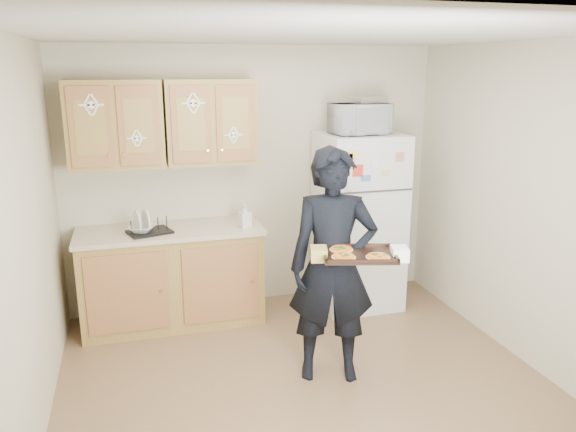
% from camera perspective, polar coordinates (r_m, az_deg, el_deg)
% --- Properties ---
extents(floor, '(3.60, 3.60, 0.00)m').
position_cam_1_polar(floor, '(4.30, 2.32, -17.48)').
color(floor, brown).
rests_on(floor, ground).
extents(ceiling, '(3.60, 3.60, 0.00)m').
position_cam_1_polar(ceiling, '(3.64, 2.75, 18.01)').
color(ceiling, beige).
rests_on(ceiling, wall_back).
extents(wall_back, '(3.60, 0.04, 2.50)m').
position_cam_1_polar(wall_back, '(5.47, -3.47, 3.79)').
color(wall_back, '#BCB498').
rests_on(wall_back, floor).
extents(wall_front, '(3.60, 0.04, 2.50)m').
position_cam_1_polar(wall_front, '(2.27, 17.45, -13.50)').
color(wall_front, '#BCB498').
rests_on(wall_front, floor).
extents(wall_left, '(0.04, 3.60, 2.50)m').
position_cam_1_polar(wall_left, '(3.66, -25.39, -3.32)').
color(wall_left, '#BCB498').
rests_on(wall_left, floor).
extents(wall_right, '(0.04, 3.60, 2.50)m').
position_cam_1_polar(wall_right, '(4.66, 24.02, 0.54)').
color(wall_right, '#BCB498').
rests_on(wall_right, floor).
extents(refrigerator, '(0.75, 0.70, 1.70)m').
position_cam_1_polar(refrigerator, '(5.50, 7.15, -0.51)').
color(refrigerator, silver).
rests_on(refrigerator, floor).
extents(base_cabinet, '(1.60, 0.60, 0.86)m').
position_cam_1_polar(base_cabinet, '(5.27, -11.65, -6.20)').
color(base_cabinet, brown).
rests_on(base_cabinet, floor).
extents(countertop, '(1.64, 0.64, 0.04)m').
position_cam_1_polar(countertop, '(5.13, -11.91, -1.51)').
color(countertop, '#BBAF90').
rests_on(countertop, base_cabinet).
extents(upper_cab_left, '(0.80, 0.33, 0.75)m').
position_cam_1_polar(upper_cab_left, '(5.08, -17.16, 8.87)').
color(upper_cab_left, brown).
rests_on(upper_cab_left, wall_back).
extents(upper_cab_right, '(0.80, 0.33, 0.75)m').
position_cam_1_polar(upper_cab_right, '(5.13, -7.86, 9.44)').
color(upper_cab_right, brown).
rests_on(upper_cab_right, wall_back).
extents(cereal_box, '(0.20, 0.07, 0.32)m').
position_cam_1_polar(cereal_box, '(6.13, 10.53, -5.80)').
color(cereal_box, '#EDCB53').
rests_on(cereal_box, floor).
extents(person, '(0.73, 0.58, 1.76)m').
position_cam_1_polar(person, '(4.15, 4.56, -5.14)').
color(person, black).
rests_on(person, floor).
extents(baking_tray, '(0.57, 0.48, 0.04)m').
position_cam_1_polar(baking_tray, '(3.87, 7.24, -3.96)').
color(baking_tray, black).
rests_on(baking_tray, person).
extents(pizza_front_left, '(0.16, 0.16, 0.02)m').
position_cam_1_polar(pizza_front_left, '(3.78, 5.67, -4.12)').
color(pizza_front_left, orange).
rests_on(pizza_front_left, baking_tray).
extents(pizza_front_right, '(0.16, 0.16, 0.02)m').
position_cam_1_polar(pizza_front_right, '(3.81, 9.12, -4.08)').
color(pizza_front_right, orange).
rests_on(pizza_front_right, baking_tray).
extents(pizza_back_left, '(0.16, 0.16, 0.02)m').
position_cam_1_polar(pizza_back_left, '(3.93, 5.43, -3.34)').
color(pizza_back_left, orange).
rests_on(pizza_back_left, baking_tray).
extents(microwave, '(0.54, 0.40, 0.28)m').
position_cam_1_polar(microwave, '(5.26, 7.26, 9.76)').
color(microwave, silver).
rests_on(microwave, refrigerator).
extents(foil_pan, '(0.32, 0.25, 0.06)m').
position_cam_1_polar(foil_pan, '(5.32, 8.18, 11.63)').
color(foil_pan, '#B9BAC0').
rests_on(foil_pan, microwave).
extents(dish_rack, '(0.41, 0.36, 0.14)m').
position_cam_1_polar(dish_rack, '(5.02, -13.92, -0.91)').
color(dish_rack, black).
rests_on(dish_rack, countertop).
extents(bowl, '(0.28, 0.28, 0.05)m').
position_cam_1_polar(bowl, '(5.03, -14.64, -1.25)').
color(bowl, silver).
rests_on(bowl, dish_rack).
extents(soap_bottle, '(0.11, 0.11, 0.21)m').
position_cam_1_polar(soap_bottle, '(5.07, -4.39, 0.02)').
color(soap_bottle, silver).
rests_on(soap_bottle, countertop).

